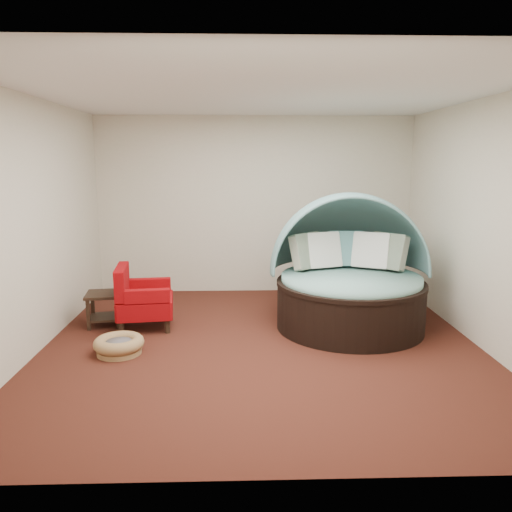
{
  "coord_description": "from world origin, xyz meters",
  "views": [
    {
      "loc": [
        -0.24,
        -5.49,
        2.09
      ],
      "look_at": [
        -0.04,
        0.6,
        0.94
      ],
      "focal_mm": 35.0,
      "sensor_mm": 36.0,
      "label": 1
    }
  ],
  "objects_px": {
    "pet_basket": "(119,345)",
    "red_armchair": "(141,299)",
    "side_table": "(105,304)",
    "canopy_daybed": "(350,265)"
  },
  "relations": [
    {
      "from": "canopy_daybed",
      "to": "side_table",
      "type": "distance_m",
      "value": 3.2
    },
    {
      "from": "pet_basket",
      "to": "canopy_daybed",
      "type": "bearing_deg",
      "value": 18.43
    },
    {
      "from": "canopy_daybed",
      "to": "pet_basket",
      "type": "xyz_separation_m",
      "value": [
        -2.75,
        -0.91,
        -0.69
      ]
    },
    {
      "from": "pet_basket",
      "to": "side_table",
      "type": "distance_m",
      "value": 1.1
    },
    {
      "from": "red_armchair",
      "to": "side_table",
      "type": "relative_size",
      "value": 1.61
    },
    {
      "from": "red_armchair",
      "to": "side_table",
      "type": "height_order",
      "value": "red_armchair"
    },
    {
      "from": "canopy_daybed",
      "to": "red_armchair",
      "type": "xyz_separation_m",
      "value": [
        -2.67,
        -0.02,
        -0.42
      ]
    },
    {
      "from": "pet_basket",
      "to": "side_table",
      "type": "relative_size",
      "value": 1.16
    },
    {
      "from": "pet_basket",
      "to": "red_armchair",
      "type": "relative_size",
      "value": 0.72
    },
    {
      "from": "red_armchair",
      "to": "side_table",
      "type": "distance_m",
      "value": 0.51
    }
  ]
}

